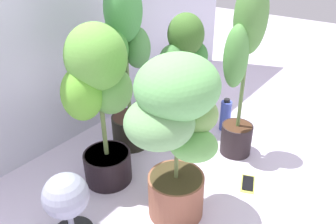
{
  "coord_description": "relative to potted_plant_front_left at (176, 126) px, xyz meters",
  "views": [
    {
      "loc": [
        -1.25,
        -0.7,
        1.17
      ],
      "look_at": [
        -0.0,
        0.22,
        0.31
      ],
      "focal_mm": 35.0,
      "sensor_mm": 36.0,
      "label": 1
    }
  ],
  "objects": [
    {
      "name": "ground_plane",
      "position": [
        0.32,
        0.05,
        -0.48
      ],
      "size": [
        8.0,
        8.0,
        0.0
      ],
      "primitive_type": "plane",
      "color": "silver",
      "rests_on": "ground"
    },
    {
      "name": "potted_plant_front_left",
      "position": [
        0.0,
        0.0,
        0.0
      ],
      "size": [
        0.5,
        0.42,
        0.78
      ],
      "color": "#8F563E",
      "rests_on": "ground"
    },
    {
      "name": "potted_plant_back_right",
      "position": [
        0.66,
        0.4,
        -0.03
      ],
      "size": [
        0.36,
        0.25,
        0.76
      ],
      "color": "slate",
      "rests_on": "ground"
    },
    {
      "name": "floor_fan",
      "position": [
        -0.38,
        0.28,
        -0.27
      ],
      "size": [
        0.2,
        0.2,
        0.33
      ],
      "rotation": [
        0.0,
        0.0,
        3.12
      ],
      "color": "black",
      "rests_on": "ground"
    },
    {
      "name": "potted_plant_back_left",
      "position": [
        -0.02,
        0.43,
        0.03
      ],
      "size": [
        0.4,
        0.35,
        0.84
      ],
      "color": "black",
      "rests_on": "ground"
    },
    {
      "name": "potted_plant_back_center",
      "position": [
        0.3,
        0.56,
        0.08
      ],
      "size": [
        0.4,
        0.29,
        0.99
      ],
      "color": "black",
      "rests_on": "ground"
    },
    {
      "name": "cell_phone",
      "position": [
        0.39,
        -0.19,
        -0.48
      ],
      "size": [
        0.16,
        0.12,
        0.01
      ],
      "rotation": [
        0.0,
        0.0,
        1.95
      ],
      "color": "#C4C74E",
      "rests_on": "ground"
    },
    {
      "name": "nutrient_bottle",
      "position": [
        0.8,
        0.17,
        -0.37
      ],
      "size": [
        0.07,
        0.07,
        0.23
      ],
      "color": "#465AC4",
      "rests_on": "ground"
    },
    {
      "name": "potted_plant_front_right",
      "position": [
        0.59,
        -0.0,
        0.08
      ],
      "size": [
        0.26,
        0.19,
        0.99
      ],
      "color": "#2B2124",
      "rests_on": "ground"
    }
  ]
}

